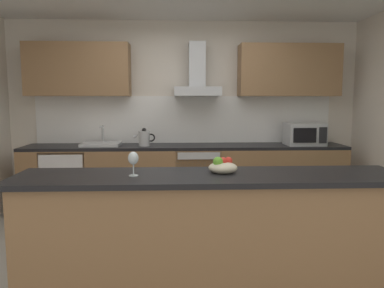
% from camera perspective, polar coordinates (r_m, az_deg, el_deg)
% --- Properties ---
extents(ground, '(5.88, 4.76, 0.02)m').
position_cam_1_polar(ground, '(3.74, -0.30, -17.14)').
color(ground, gray).
extents(wall_back, '(5.88, 0.12, 2.60)m').
position_cam_1_polar(wall_back, '(5.36, -1.15, 4.55)').
color(wall_back, silver).
rests_on(wall_back, ground).
extents(backsplash_tile, '(4.15, 0.02, 0.66)m').
position_cam_1_polar(backsplash_tile, '(5.29, -1.13, 3.77)').
color(backsplash_tile, white).
extents(counter_back, '(4.30, 0.60, 0.90)m').
position_cam_1_polar(counter_back, '(5.08, -1.02, -5.23)').
color(counter_back, olive).
rests_on(counter_back, ground).
extents(counter_island, '(2.89, 0.64, 0.96)m').
position_cam_1_polar(counter_island, '(2.89, 2.87, -13.93)').
color(counter_island, olive).
rests_on(counter_island, ground).
extents(upper_cabinets, '(4.24, 0.32, 0.70)m').
position_cam_1_polar(upper_cabinets, '(5.14, -1.10, 11.27)').
color(upper_cabinets, olive).
extents(oven, '(0.60, 0.62, 0.80)m').
position_cam_1_polar(oven, '(5.06, 0.84, -5.16)').
color(oven, slate).
rests_on(oven, ground).
extents(refrigerator, '(0.58, 0.60, 0.85)m').
position_cam_1_polar(refrigerator, '(5.26, -18.50, -5.45)').
color(refrigerator, white).
rests_on(refrigerator, ground).
extents(microwave, '(0.50, 0.38, 0.30)m').
position_cam_1_polar(microwave, '(5.24, 16.88, 1.48)').
color(microwave, '#B7BABC').
rests_on(microwave, counter_back).
extents(sink, '(0.50, 0.40, 0.26)m').
position_cam_1_polar(sink, '(5.09, -13.74, 0.05)').
color(sink, silver).
rests_on(sink, counter_back).
extents(kettle, '(0.29, 0.15, 0.24)m').
position_cam_1_polar(kettle, '(4.95, -7.34, 0.91)').
color(kettle, '#B7BABC').
rests_on(kettle, counter_back).
extents(range_hood, '(0.62, 0.45, 0.72)m').
position_cam_1_polar(range_hood, '(5.09, 0.78, 9.93)').
color(range_hood, '#B7BABC').
extents(wine_glass, '(0.08, 0.08, 0.18)m').
position_cam_1_polar(wine_glass, '(2.70, -9.00, -2.31)').
color(wine_glass, silver).
rests_on(wine_glass, counter_island).
extents(fruit_bowl, '(0.22, 0.22, 0.13)m').
position_cam_1_polar(fruit_bowl, '(2.83, 4.75, -3.47)').
color(fruit_bowl, beige).
rests_on(fruit_bowl, counter_island).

